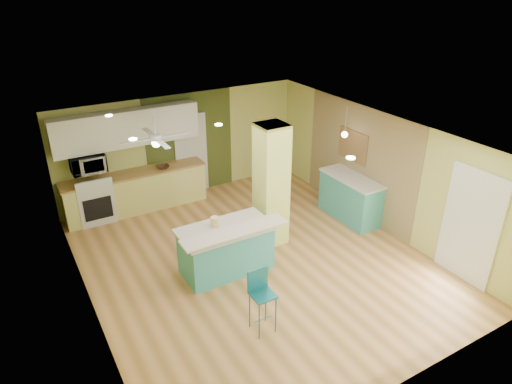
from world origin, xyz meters
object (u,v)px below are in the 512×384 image
peninsula (226,248)px  fruit_bowl (163,167)px  bar_stool (261,291)px  canister (215,222)px  side_counter (350,197)px

peninsula → fruit_bowl: 3.13m
bar_stool → canister: (0.10, 1.78, 0.29)m
bar_stool → side_counter: 4.09m
peninsula → bar_stool: 1.64m
bar_stool → fruit_bowl: bearing=88.0°
peninsula → bar_stool: size_ratio=1.85×
side_counter → fruit_bowl: size_ratio=5.45×
bar_stool → side_counter: bearing=30.1°
bar_stool → canister: bearing=87.0°
side_counter → canister: 3.48m
bar_stool → peninsula: bearing=81.9°
side_counter → fruit_bowl: fruit_bowl is taller
side_counter → canister: canister is taller
peninsula → side_counter: 3.33m
fruit_bowl → canister: canister is taller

